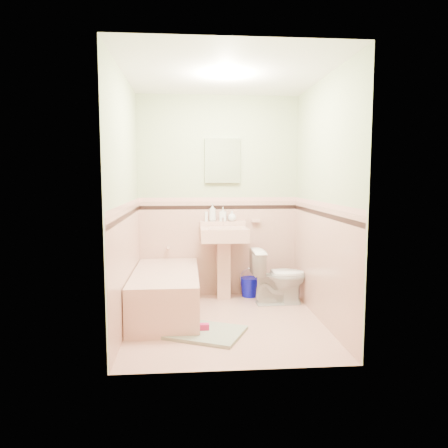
{
  "coord_description": "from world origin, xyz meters",
  "views": [
    {
      "loc": [
        -0.38,
        -4.27,
        1.49
      ],
      "look_at": [
        0.0,
        0.25,
        1.0
      ],
      "focal_mm": 34.36,
      "sensor_mm": 36.0,
      "label": 1
    }
  ],
  "objects": [
    {
      "name": "soap_bottle_mid",
      "position": [
        0.05,
        1.04,
        1.04
      ],
      "size": [
        0.09,
        0.09,
        0.18
      ],
      "primitive_type": "imported",
      "rotation": [
        0.0,
        0.0,
        -0.18
      ],
      "color": "#B2B2B2",
      "rests_on": "sink"
    },
    {
      "name": "wall_back",
      "position": [
        0.0,
        1.1,
        1.25
      ],
      "size": [
        2.5,
        0.0,
        2.5
      ],
      "primitive_type": "plane",
      "rotation": [
        1.57,
        0.0,
        0.0
      ],
      "color": "beige",
      "rests_on": "ground"
    },
    {
      "name": "accent_right",
      "position": [
        0.98,
        0.0,
        1.12
      ],
      "size": [
        0.0,
        2.2,
        2.2
      ],
      "primitive_type": "plane",
      "rotation": [
        1.57,
        0.0,
        -1.57
      ],
      "color": "black",
      "rests_on": "ground"
    },
    {
      "name": "wainscot_right",
      "position": [
        0.99,
        0.0,
        0.6
      ],
      "size": [
        0.0,
        2.2,
        2.2
      ],
      "primitive_type": "plane",
      "rotation": [
        1.57,
        0.0,
        -1.57
      ],
      "color": "#DCA994",
      "rests_on": "ground"
    },
    {
      "name": "wall_front",
      "position": [
        0.0,
        -1.1,
        1.25
      ],
      "size": [
        2.5,
        0.0,
        2.5
      ],
      "primitive_type": "plane",
      "rotation": [
        -1.57,
        0.0,
        0.0
      ],
      "color": "beige",
      "rests_on": "ground"
    },
    {
      "name": "tube",
      "position": [
        -0.16,
        1.04,
        1.01
      ],
      "size": [
        0.04,
        0.04,
        0.12
      ],
      "primitive_type": "cylinder",
      "rotation": [
        0.0,
        0.0,
        -0.11
      ],
      "color": "white",
      "rests_on": "sink"
    },
    {
      "name": "ceiling",
      "position": [
        0.0,
        0.0,
        2.5
      ],
      "size": [
        2.2,
        2.2,
        0.0
      ],
      "primitive_type": "plane",
      "rotation": [
        3.14,
        0.0,
        0.0
      ],
      "color": "white",
      "rests_on": "ground"
    },
    {
      "name": "medicine_cabinet",
      "position": [
        0.05,
        1.07,
        1.7
      ],
      "size": [
        0.44,
        0.04,
        0.55
      ],
      "primitive_type": "cube",
      "color": "white",
      "rests_on": "wall_back"
    },
    {
      "name": "bathtub",
      "position": [
        -0.63,
        0.33,
        0.23
      ],
      "size": [
        0.7,
        1.5,
        0.45
      ],
      "primitive_type": "cube",
      "color": "#D5A38F",
      "rests_on": "floor"
    },
    {
      "name": "accent_back",
      "position": [
        0.0,
        1.08,
        1.12
      ],
      "size": [
        2.0,
        0.0,
        2.0
      ],
      "primitive_type": "plane",
      "rotation": [
        1.57,
        0.0,
        0.0
      ],
      "color": "black",
      "rests_on": "ground"
    },
    {
      "name": "cap_left",
      "position": [
        -0.98,
        0.0,
        1.22
      ],
      "size": [
        0.0,
        2.2,
        2.2
      ],
      "primitive_type": "plane",
      "rotation": [
        1.57,
        0.0,
        1.57
      ],
      "color": "#DA9F8E",
      "rests_on": "ground"
    },
    {
      "name": "wainscot_back",
      "position": [
        0.0,
        1.09,
        0.6
      ],
      "size": [
        2.0,
        0.0,
        2.0
      ],
      "primitive_type": "plane",
      "rotation": [
        1.57,
        0.0,
        0.0
      ],
      "color": "#DCA994",
      "rests_on": "ground"
    },
    {
      "name": "wall_right",
      "position": [
        1.0,
        0.0,
        1.25
      ],
      "size": [
        0.0,
        2.5,
        2.5
      ],
      "primitive_type": "plane",
      "rotation": [
        1.57,
        0.0,
        -1.57
      ],
      "color": "beige",
      "rests_on": "ground"
    },
    {
      "name": "toilet",
      "position": [
        0.68,
        0.64,
        0.33
      ],
      "size": [
        0.66,
        0.39,
        0.66
      ],
      "primitive_type": "imported",
      "rotation": [
        0.0,
        0.0,
        1.62
      ],
      "color": "white",
      "rests_on": "floor"
    },
    {
      "name": "bucket",
      "position": [
        0.39,
        0.97,
        0.12
      ],
      "size": [
        0.25,
        0.25,
        0.24
      ],
      "primitive_type": null,
      "rotation": [
        0.0,
        0.0,
        -0.06
      ],
      "color": "#0A0CBE",
      "rests_on": "floor"
    },
    {
      "name": "cap_front",
      "position": [
        0.0,
        -1.08,
        1.22
      ],
      "size": [
        2.0,
        0.0,
        2.0
      ],
      "primitive_type": "plane",
      "rotation": [
        -1.57,
        0.0,
        0.0
      ],
      "color": "#DA9F8E",
      "rests_on": "ground"
    },
    {
      "name": "sink",
      "position": [
        0.05,
        0.86,
        0.44
      ],
      "size": [
        0.57,
        0.48,
        0.89
      ],
      "primitive_type": null,
      "color": "#D5A38F",
      "rests_on": "floor"
    },
    {
      "name": "soap_bottle_right",
      "position": [
        0.17,
        1.04,
        1.01
      ],
      "size": [
        0.11,
        0.11,
        0.13
      ],
      "primitive_type": "imported",
      "rotation": [
        0.0,
        0.0,
        -0.09
      ],
      "color": "#B2B2B2",
      "rests_on": "sink"
    },
    {
      "name": "wainscot_front",
      "position": [
        0.0,
        -1.09,
        0.6
      ],
      "size": [
        2.0,
        0.0,
        2.0
      ],
      "primitive_type": "plane",
      "rotation": [
        -1.57,
        0.0,
        0.0
      ],
      "color": "#DCA994",
      "rests_on": "ground"
    },
    {
      "name": "bath_mat",
      "position": [
        -0.29,
        -0.28,
        0.02
      ],
      "size": [
        0.98,
        0.84,
        0.03
      ],
      "primitive_type": "cube",
      "rotation": [
        0.0,
        0.0,
        -0.43
      ],
      "color": "gray",
      "rests_on": "floor"
    },
    {
      "name": "soap_bottle_left",
      "position": [
        -0.08,
        1.04,
        1.06
      ],
      "size": [
        0.11,
        0.11,
        0.22
      ],
      "primitive_type": "imported",
      "rotation": [
        0.0,
        0.0,
        -0.39
      ],
      "color": "#B2B2B2",
      "rests_on": "sink"
    },
    {
      "name": "tub_faucet",
      "position": [
        -0.63,
        1.05,
        0.63
      ],
      "size": [
        0.04,
        0.12,
        0.04
      ],
      "primitive_type": "cylinder",
      "rotation": [
        1.57,
        0.0,
        0.0
      ],
      "color": "silver",
      "rests_on": "wall_back"
    },
    {
      "name": "accent_front",
      "position": [
        0.0,
        -1.08,
        1.12
      ],
      "size": [
        2.0,
        0.0,
        2.0
      ],
      "primitive_type": "plane",
      "rotation": [
        -1.57,
        0.0,
        0.0
      ],
      "color": "black",
      "rests_on": "ground"
    },
    {
      "name": "sink_faucet",
      "position": [
        0.05,
        1.0,
        0.95
      ],
      "size": [
        0.02,
        0.02,
        0.1
      ],
      "primitive_type": "cylinder",
      "color": "silver",
      "rests_on": "sink"
    },
    {
      "name": "floor",
      "position": [
        0.0,
        0.0,
        0.0
      ],
      "size": [
        2.2,
        2.2,
        0.0
      ],
      "primitive_type": "plane",
      "color": "#DAA48F",
      "rests_on": "ground"
    },
    {
      "name": "wall_left",
      "position": [
        -1.0,
        0.0,
        1.25
      ],
      "size": [
        0.0,
        2.5,
        2.5
      ],
      "primitive_type": "plane",
      "rotation": [
        1.57,
        0.0,
        1.57
      ],
      "color": "beige",
      "rests_on": "ground"
    },
    {
      "name": "soap_dish",
      "position": [
        0.47,
        1.06,
        0.95
      ],
      "size": [
        0.11,
        0.06,
        0.04
      ],
      "primitive_type": "cube",
      "color": "#D5A38F",
      "rests_on": "wall_back"
    },
    {
      "name": "cap_right",
      "position": [
        0.98,
        0.0,
        1.22
      ],
      "size": [
        0.0,
        2.2,
        2.2
      ],
      "primitive_type": "plane",
      "rotation": [
        1.57,
        0.0,
        -1.57
      ],
      "color": "#DA9F8E",
      "rests_on": "ground"
    },
    {
      "name": "shoe",
      "position": [
        -0.26,
        -0.27,
        0.06
      ],
      "size": [
        0.14,
        0.07,
        0.06
      ],
      "primitive_type": "cube",
      "rotation": [
        0.0,
        0.0,
        -0.0
      ],
      "color": "#BF1E59",
      "rests_on": "bath_mat"
    },
    {
      "name": "cap_back",
      "position": [
        0.0,
        1.08,
        1.22
      ],
      "size": [
        2.0,
        0.0,
        2.0
      ],
      "primitive_type": "plane",
      "rotation": [
        1.57,
        0.0,
        0.0
      ],
      "color": "#DA9F8E",
      "rests_on": "ground"
    },
    {
      "name": "accent_left",
      "position": [
        -0.98,
        0.0,
        1.12
      ],
      "size": [
        0.0,
        2.2,
        2.2
      ],
      "primitive_type": "plane",
      "rotation": [
        1.57,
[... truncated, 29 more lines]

